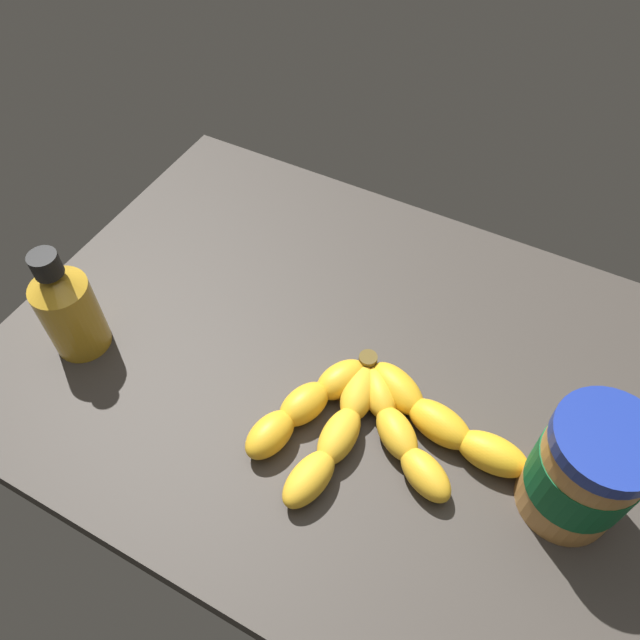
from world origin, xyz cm
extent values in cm
cube|color=#38332D|center=(0.00, 0.00, -1.76)|extent=(78.90, 56.03, 3.52)
ellipsoid|color=gold|center=(0.16, 3.05, 1.82)|extent=(5.98, 7.08, 3.63)
ellipsoid|color=gold|center=(2.07, 7.53, 1.82)|extent=(5.46, 6.96, 3.63)
ellipsoid|color=gold|center=(3.40, 12.22, 1.82)|extent=(4.85, 6.74, 3.63)
ellipsoid|color=gold|center=(-2.30, 3.68, 1.75)|extent=(4.59, 7.28, 3.50)
ellipsoid|color=gold|center=(-2.75, 9.07, 1.75)|extent=(3.53, 6.80, 3.50)
ellipsoid|color=gold|center=(-2.26, 14.46, 1.75)|extent=(4.64, 7.30, 3.50)
ellipsoid|color=gold|center=(-4.17, 2.60, 1.70)|extent=(6.63, 7.00, 3.40)
ellipsoid|color=gold|center=(-7.73, 6.11, 1.70)|extent=(7.02, 6.58, 3.40)
ellipsoid|color=gold|center=(-11.92, 8.84, 1.70)|extent=(7.14, 5.91, 3.40)
ellipsoid|color=gold|center=(-5.62, 1.33, 1.87)|extent=(8.16, 6.39, 3.73)
ellipsoid|color=gold|center=(-11.11, 3.16, 1.87)|extent=(7.91, 5.23, 3.73)
ellipsoid|color=gold|center=(-16.86, 3.83, 1.87)|extent=(7.33, 3.85, 3.73)
cylinder|color=brown|center=(-1.60, -0.48, 1.80)|extent=(2.00, 2.00, 3.00)
cylinder|color=#BF8442|center=(-24.35, 4.33, 5.83)|extent=(8.95, 8.95, 11.67)
cylinder|color=#0F592D|center=(-24.35, 4.33, 6.42)|extent=(9.12, 9.12, 5.25)
cylinder|color=navy|center=(-24.35, 4.33, 12.49)|extent=(9.28, 9.28, 1.64)
cylinder|color=gold|center=(28.97, 11.22, 4.72)|extent=(6.19, 6.19, 9.44)
cone|color=gold|center=(28.97, 11.22, 10.53)|extent=(6.19, 6.19, 2.20)
cylinder|color=black|center=(28.97, 11.22, 12.86)|extent=(2.98, 2.98, 2.46)
camera|label=1|loc=(-14.50, 35.27, 57.19)|focal=34.50mm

